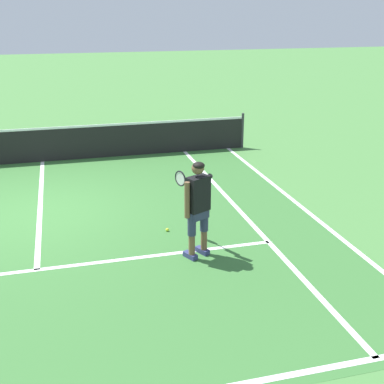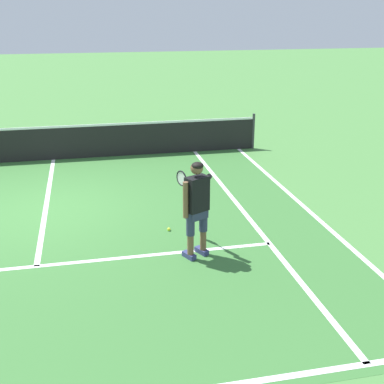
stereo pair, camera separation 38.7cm
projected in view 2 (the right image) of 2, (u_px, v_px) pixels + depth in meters
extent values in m
plane|color=#477F3D|center=(46.00, 210.00, 10.73)|extent=(80.00, 80.00, 0.00)
cube|color=#387033|center=(42.00, 230.00, 9.77)|extent=(10.98, 10.19, 0.00)
cube|color=white|center=(37.00, 266.00, 8.39)|extent=(8.23, 0.10, 0.01)
cube|color=white|center=(47.00, 199.00, 11.32)|extent=(0.10, 6.40, 0.01)
cube|color=white|center=(244.00, 213.00, 10.58)|extent=(0.10, 9.79, 0.01)
cube|color=white|center=(305.00, 207.00, 10.85)|extent=(0.10, 9.79, 0.01)
cylinder|color=#333338|center=(253.00, 131.00, 15.24)|extent=(0.08, 0.08, 1.07)
cube|color=black|center=(52.00, 144.00, 14.10)|extent=(11.84, 0.02, 0.91)
cube|color=white|center=(50.00, 127.00, 13.93)|extent=(11.84, 0.03, 0.06)
cube|color=navy|center=(189.00, 255.00, 8.66)|extent=(0.22, 0.30, 0.09)
cube|color=navy|center=(202.00, 251.00, 8.82)|extent=(0.22, 0.30, 0.09)
cylinder|color=brown|center=(190.00, 245.00, 8.55)|extent=(0.11, 0.11, 0.36)
cylinder|color=#2D3351|center=(190.00, 224.00, 8.42)|extent=(0.14, 0.14, 0.41)
cylinder|color=brown|center=(203.00, 240.00, 8.72)|extent=(0.11, 0.11, 0.36)
cylinder|color=#2D3351|center=(203.00, 220.00, 8.58)|extent=(0.14, 0.14, 0.41)
cube|color=#2D3351|center=(197.00, 213.00, 8.45)|extent=(0.39, 0.33, 0.20)
cube|color=black|center=(197.00, 194.00, 8.33)|extent=(0.44, 0.36, 0.60)
cylinder|color=brown|center=(186.00, 200.00, 8.21)|extent=(0.09, 0.09, 0.62)
cylinder|color=black|center=(206.00, 181.00, 8.50)|extent=(0.20, 0.27, 0.29)
cylinder|color=brown|center=(200.00, 185.00, 8.72)|extent=(0.20, 0.30, 0.14)
sphere|color=brown|center=(197.00, 168.00, 8.18)|extent=(0.21, 0.21, 0.21)
ellipsoid|color=black|center=(198.00, 166.00, 8.15)|extent=(0.27, 0.27, 0.12)
cylinder|color=#232326|center=(193.00, 183.00, 8.90)|extent=(0.12, 0.19, 0.03)
cylinder|color=black|center=(188.00, 181.00, 9.01)|extent=(0.07, 0.10, 0.02)
torus|color=black|center=(182.00, 178.00, 9.15)|extent=(0.15, 0.28, 0.30)
cylinder|color=silver|center=(182.00, 178.00, 9.15)|extent=(0.11, 0.23, 0.25)
sphere|color=#CCE02D|center=(169.00, 229.00, 9.71)|extent=(0.07, 0.07, 0.07)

